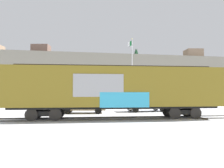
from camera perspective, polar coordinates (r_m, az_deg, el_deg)
The scene contains 7 objects.
ground_plane at distance 15.79m, azimuth 1.56°, elevation -9.98°, with size 260.00×260.00×0.00m, color silver.
track at distance 15.68m, azimuth -2.09°, elevation -9.89°, with size 59.97×5.69×0.08m.
freight_car at distance 15.62m, azimuth 1.10°, elevation -1.14°, with size 16.45×4.04×4.22m.
flagpole at distance 29.10m, azimuth 5.65°, elevation 5.60°, with size 0.37×1.48×9.92m.
hillside at distance 71.76m, azimuth -7.03°, elevation 1.40°, with size 128.78×30.53×17.39m.
parked_car_tan at distance 20.00m, azimuth -8.32°, elevation -5.78°, with size 4.53×2.32×1.77m.
parked_car_silver at distance 21.73m, azimuth 9.67°, elevation -5.49°, with size 4.55×2.20×1.84m.
Camera 1 is at (-2.99, -15.36, 2.10)m, focal length 31.67 mm.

